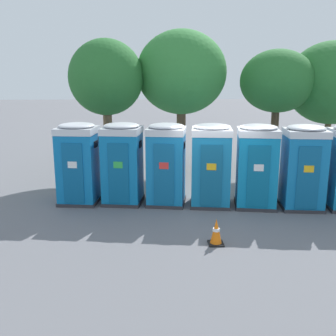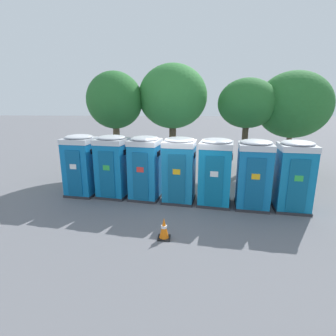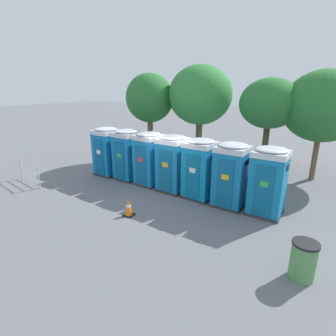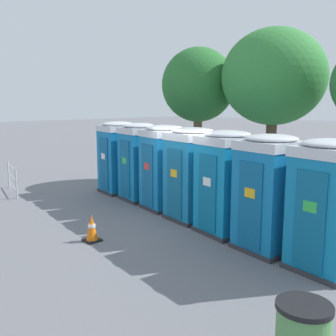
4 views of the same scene
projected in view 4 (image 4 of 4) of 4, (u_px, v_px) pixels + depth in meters
name	position (u px, v px, depth m)	size (l,w,h in m)	color
ground_plane	(195.00, 218.00, 10.99)	(120.00, 120.00, 0.00)	slate
portapotty_0	(118.00, 157.00, 14.01)	(1.35, 1.35, 2.54)	#2D2D33
portapotty_1	(140.00, 161.00, 12.95)	(1.37, 1.38, 2.54)	#2D2D33
portapotty_2	(164.00, 167.00, 11.84)	(1.35, 1.38, 2.54)	#2D2D33
portapotty_3	(192.00, 174.00, 10.71)	(1.37, 1.36, 2.54)	#2D2D33
portapotty_4	(226.00, 182.00, 9.59)	(1.41, 1.39, 2.54)	#2D2D33
portapotty_5	(269.00, 192.00, 8.45)	(1.35, 1.35, 2.54)	#2D2D33
portapotty_6	(328.00, 205.00, 7.38)	(1.33, 1.33, 2.54)	#2D2D33
street_tree_0	(274.00, 78.00, 13.72)	(3.63, 3.63, 5.76)	brown
street_tree_3	(198.00, 86.00, 15.46)	(2.87, 2.87, 5.34)	brown
traffic_cone	(92.00, 228.00, 9.12)	(0.36, 0.36, 0.64)	black
event_barrier	(12.00, 177.00, 13.98)	(2.00, 0.55, 1.05)	#B7B7BC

